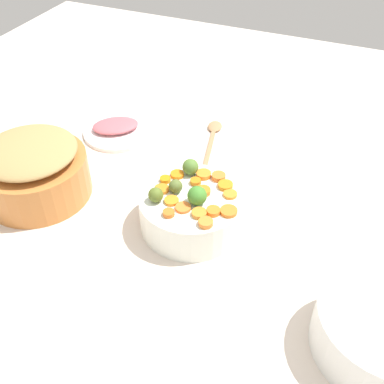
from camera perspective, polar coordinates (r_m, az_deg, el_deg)
tabletop at (r=1.10m, az=0.93°, el=-4.66°), size 2.40×2.40×0.02m
serving_bowl_carrots at (r=1.07m, az=0.00°, el=-2.22°), size 0.24×0.24×0.09m
metal_pot at (r=1.21m, az=-18.76°, el=1.85°), size 0.26×0.26×0.11m
stuffing_mound at (r=1.16m, az=-19.55°, el=4.76°), size 0.23×0.23×0.04m
carrot_slice_0 at (r=1.07m, az=0.44°, el=1.29°), size 0.03×0.03×0.01m
carrot_slice_1 at (r=1.09m, az=-1.85°, el=2.18°), size 0.04×0.04×0.01m
carrot_slice_2 at (r=1.06m, az=4.14°, el=0.83°), size 0.05×0.05×0.01m
carrot_slice_3 at (r=0.99m, az=-2.89°, el=-2.62°), size 0.03×0.03×0.01m
carrot_slice_4 at (r=1.09m, az=1.45°, el=2.18°), size 0.05×0.05×0.01m
carrot_slice_5 at (r=1.00m, az=-1.11°, el=-1.94°), size 0.04×0.04×0.01m
carrot_slice_6 at (r=1.05m, az=-3.76°, el=0.36°), size 0.05×0.05×0.01m
carrot_slice_7 at (r=0.96m, az=1.70°, el=-3.82°), size 0.04×0.04×0.01m
carrot_slice_8 at (r=0.99m, az=4.56°, el=-2.38°), size 0.05×0.05×0.01m
carrot_slice_9 at (r=1.02m, az=-2.54°, el=-1.08°), size 0.05×0.05×0.01m
carrot_slice_10 at (r=1.07m, az=-3.32°, el=1.56°), size 0.04×0.04×0.01m
carrot_slice_11 at (r=1.04m, az=4.73°, el=-0.29°), size 0.04×0.04×0.01m
carrot_slice_12 at (r=0.99m, az=2.65°, el=-2.38°), size 0.04×0.04×0.01m
carrot_slice_13 at (r=0.99m, az=0.89°, el=-2.65°), size 0.05×0.05×0.01m
carrot_slice_14 at (r=1.04m, az=1.56°, el=0.06°), size 0.05×0.05×0.01m
carrot_slice_15 at (r=1.08m, az=3.30°, el=1.92°), size 0.05×0.05×0.01m
brussels_sprout_0 at (r=1.00m, az=0.70°, el=-0.46°), size 0.04×0.04×0.04m
brussels_sprout_1 at (r=1.09m, az=-0.19°, el=3.11°), size 0.04×0.04×0.04m
brussels_sprout_2 at (r=1.01m, az=-4.49°, el=-0.35°), size 0.03×0.03×0.03m
brussels_sprout_3 at (r=1.04m, az=-1.94°, el=0.86°), size 0.03×0.03×0.03m
wooden_spoon at (r=1.37m, az=2.50°, el=6.71°), size 0.29×0.09×0.01m
casserole_dish at (r=0.92m, az=22.55°, el=-15.62°), size 0.25×0.25×0.10m
ham_plate at (r=1.41m, az=-8.95°, el=7.43°), size 0.21×0.21×0.01m
ham_slice_main at (r=1.41m, az=-9.43°, el=8.09°), size 0.16×0.17×0.02m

